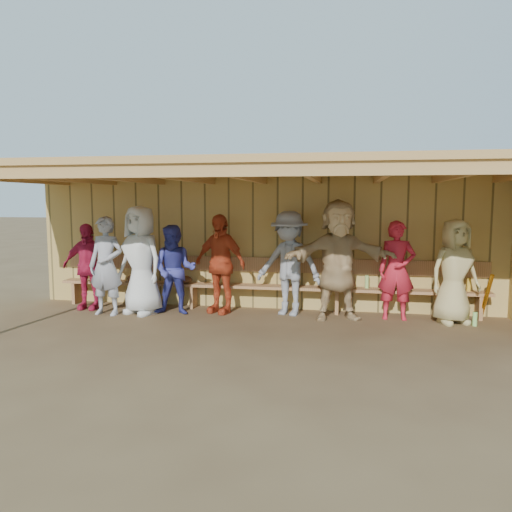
{
  "coord_description": "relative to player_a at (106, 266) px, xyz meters",
  "views": [
    {
      "loc": [
        1.45,
        -7.52,
        1.94
      ],
      "look_at": [
        0.0,
        0.35,
        1.05
      ],
      "focal_mm": 35.0,
      "sensor_mm": 36.0,
      "label": 1
    }
  ],
  "objects": [
    {
      "name": "player_e",
      "position": [
        3.05,
        0.56,
        0.04
      ],
      "size": [
        1.28,
        0.94,
        1.77
      ],
      "primitive_type": "imported",
      "rotation": [
        0.0,
        0.0,
        -0.28
      ],
      "color": "gray",
      "rests_on": "ground"
    },
    {
      "name": "player_g",
      "position": [
        4.82,
        0.56,
        -0.03
      ],
      "size": [
        0.59,
        0.39,
        1.62
      ],
      "primitive_type": "imported",
      "rotation": [
        0.0,
        0.0,
        -0.01
      ],
      "color": "red",
      "rests_on": "ground"
    },
    {
      "name": "dugout_structure",
      "position": [
        2.96,
        0.43,
        0.85
      ],
      "size": [
        8.8,
        3.2,
        2.5
      ],
      "color": "tan",
      "rests_on": "ground"
    },
    {
      "name": "dugout_equipment",
      "position": [
        1.81,
        0.73,
        -0.35
      ],
      "size": [
        6.25,
        0.62,
        0.8
      ],
      "color": "orange",
      "rests_on": "ground"
    },
    {
      "name": "bench",
      "position": [
        2.57,
        0.86,
        -0.31
      ],
      "size": [
        7.6,
        0.34,
        0.93
      ],
      "color": "#AF7C4B",
      "rests_on": "ground"
    },
    {
      "name": "ground",
      "position": [
        2.57,
        -0.25,
        -0.84
      ],
      "size": [
        90.0,
        90.0,
        0.0
      ],
      "primitive_type": "plane",
      "color": "brown",
      "rests_on": "ground"
    },
    {
      "name": "player_a",
      "position": [
        0.0,
        0.0,
        0.0
      ],
      "size": [
        0.64,
        0.45,
        1.68
      ],
      "primitive_type": "imported",
      "rotation": [
        0.0,
        0.0,
        -0.08
      ],
      "color": "#9B9CA3",
      "rests_on": "ground"
    },
    {
      "name": "player_f",
      "position": [
        3.88,
        0.39,
        0.14
      ],
      "size": [
        1.91,
        1.02,
        1.97
      ],
      "primitive_type": "imported",
      "rotation": [
        0.0,
        0.0,
        0.25
      ],
      "color": "tan",
      "rests_on": "ground"
    },
    {
      "name": "player_d",
      "position": [
        1.86,
        0.5,
        0.02
      ],
      "size": [
        1.09,
        0.75,
        1.71
      ],
      "primitive_type": "imported",
      "rotation": [
        0.0,
        0.0,
        -0.37
      ],
      "color": "#C7421F",
      "rests_on": "ground"
    },
    {
      "name": "player_b",
      "position": [
        0.55,
        0.18,
        0.09
      ],
      "size": [
        1.06,
        0.89,
        1.86
      ],
      "primitive_type": "imported",
      "rotation": [
        0.0,
        0.0,
        -0.39
      ],
      "color": "silver",
      "rests_on": "ground"
    },
    {
      "name": "player_extra",
      "position": [
        -0.55,
        0.36,
        -0.07
      ],
      "size": [
        0.92,
        0.42,
        1.54
      ],
      "primitive_type": "imported",
      "rotation": [
        0.0,
        0.0,
        0.05
      ],
      "color": "#BF1E44",
      "rests_on": "ground"
    },
    {
      "name": "player_h",
      "position": [
        5.69,
        0.44,
        -0.01
      ],
      "size": [
        0.95,
        0.8,
        1.66
      ],
      "primitive_type": "imported",
      "rotation": [
        0.0,
        0.0,
        0.39
      ],
      "color": "tan",
      "rests_on": "ground"
    },
    {
      "name": "player_c",
      "position": [
        1.13,
        0.25,
        -0.07
      ],
      "size": [
        0.79,
        0.64,
        1.53
      ],
      "primitive_type": "imported",
      "rotation": [
        0.0,
        0.0,
        0.08
      ],
      "color": "#373B97",
      "rests_on": "ground"
    }
  ]
}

